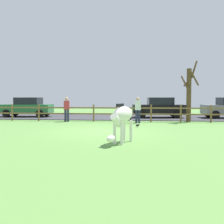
{
  "coord_description": "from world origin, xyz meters",
  "views": [
    {
      "loc": [
        1.7,
        -12.62,
        1.64
      ],
      "look_at": [
        0.29,
        0.76,
        0.88
      ],
      "focal_mm": 42.57,
      "sensor_mm": 36.0,
      "label": 1
    }
  ],
  "objects_px": {
    "parked_car_black": "(159,107)",
    "visitor_left_of_tree": "(138,109)",
    "zebra": "(122,117)",
    "parked_car_green": "(27,107)",
    "bare_tree": "(189,93)",
    "crow_on_grass": "(138,125)",
    "visitor_right_of_tree": "(67,108)"
  },
  "relations": [
    {
      "from": "parked_car_black",
      "to": "visitor_left_of_tree",
      "type": "distance_m",
      "value": 4.46
    },
    {
      "from": "zebra",
      "to": "parked_car_green",
      "type": "height_order",
      "value": "parked_car_green"
    },
    {
      "from": "bare_tree",
      "to": "crow_on_grass",
      "type": "distance_m",
      "value": 5.29
    },
    {
      "from": "bare_tree",
      "to": "crow_on_grass",
      "type": "height_order",
      "value": "bare_tree"
    },
    {
      "from": "zebra",
      "to": "crow_on_grass",
      "type": "distance_m",
      "value": 4.98
    },
    {
      "from": "zebra",
      "to": "crow_on_grass",
      "type": "bearing_deg",
      "value": 84.1
    },
    {
      "from": "zebra",
      "to": "crow_on_grass",
      "type": "height_order",
      "value": "zebra"
    },
    {
      "from": "crow_on_grass",
      "to": "parked_car_black",
      "type": "xyz_separation_m",
      "value": [
        1.58,
        6.71,
        0.72
      ]
    },
    {
      "from": "crow_on_grass",
      "to": "parked_car_black",
      "type": "height_order",
      "value": "parked_car_black"
    },
    {
      "from": "parked_car_green",
      "to": "parked_car_black",
      "type": "distance_m",
      "value": 10.61
    },
    {
      "from": "crow_on_grass",
      "to": "parked_car_black",
      "type": "relative_size",
      "value": 0.05
    },
    {
      "from": "parked_car_green",
      "to": "parked_car_black",
      "type": "xyz_separation_m",
      "value": [
        10.61,
        0.15,
        0.0
      ]
    },
    {
      "from": "zebra",
      "to": "visitor_right_of_tree",
      "type": "bearing_deg",
      "value": 118.25
    },
    {
      "from": "visitor_right_of_tree",
      "to": "bare_tree",
      "type": "bearing_deg",
      "value": 5.16
    },
    {
      "from": "visitor_left_of_tree",
      "to": "visitor_right_of_tree",
      "type": "bearing_deg",
      "value": 174.8
    },
    {
      "from": "crow_on_grass",
      "to": "visitor_right_of_tree",
      "type": "xyz_separation_m",
      "value": [
        -4.73,
        2.97,
        0.78
      ]
    },
    {
      "from": "parked_car_green",
      "to": "parked_car_black",
      "type": "height_order",
      "value": "same"
    },
    {
      "from": "bare_tree",
      "to": "parked_car_black",
      "type": "height_order",
      "value": "bare_tree"
    },
    {
      "from": "visitor_right_of_tree",
      "to": "parked_car_black",
      "type": "bearing_deg",
      "value": 30.68
    },
    {
      "from": "zebra",
      "to": "parked_car_green",
      "type": "relative_size",
      "value": 0.45
    },
    {
      "from": "crow_on_grass",
      "to": "parked_car_green",
      "type": "height_order",
      "value": "parked_car_green"
    },
    {
      "from": "bare_tree",
      "to": "visitor_right_of_tree",
      "type": "xyz_separation_m",
      "value": [
        -8.07,
        -0.73,
        -1.0
      ]
    },
    {
      "from": "parked_car_green",
      "to": "visitor_right_of_tree",
      "type": "xyz_separation_m",
      "value": [
        4.3,
        -3.59,
        0.06
      ]
    },
    {
      "from": "bare_tree",
      "to": "parked_car_black",
      "type": "relative_size",
      "value": 0.97
    },
    {
      "from": "zebra",
      "to": "bare_tree",
      "type": "bearing_deg",
      "value": 65.89
    },
    {
      "from": "parked_car_black",
      "to": "zebra",
      "type": "bearing_deg",
      "value": -100.19
    },
    {
      "from": "bare_tree",
      "to": "parked_car_green",
      "type": "bearing_deg",
      "value": 166.98
    },
    {
      "from": "zebra",
      "to": "visitor_right_of_tree",
      "type": "relative_size",
      "value": 1.13
    },
    {
      "from": "visitor_left_of_tree",
      "to": "crow_on_grass",
      "type": "bearing_deg",
      "value": -89.81
    },
    {
      "from": "crow_on_grass",
      "to": "visitor_left_of_tree",
      "type": "distance_m",
      "value": 2.66
    },
    {
      "from": "zebra",
      "to": "crow_on_grass",
      "type": "xyz_separation_m",
      "value": [
        0.51,
        4.89,
        -0.8
      ]
    },
    {
      "from": "parked_car_black",
      "to": "visitor_left_of_tree",
      "type": "bearing_deg",
      "value": -110.83
    }
  ]
}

